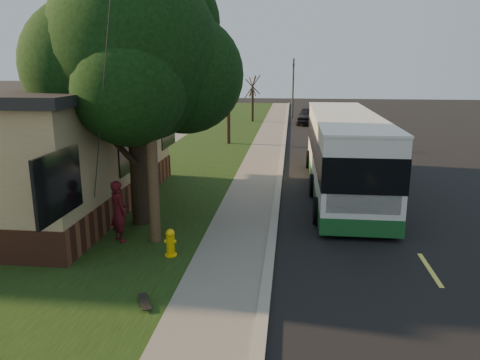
# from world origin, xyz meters

# --- Properties ---
(ground) EXTENTS (120.00, 120.00, 0.00)m
(ground) POSITION_xyz_m (0.00, 0.00, 0.00)
(ground) COLOR black
(ground) RESTS_ON ground
(road) EXTENTS (8.00, 80.00, 0.01)m
(road) POSITION_xyz_m (4.00, 10.00, 0.01)
(road) COLOR black
(road) RESTS_ON ground
(curb) EXTENTS (0.25, 80.00, 0.12)m
(curb) POSITION_xyz_m (0.00, 10.00, 0.06)
(curb) COLOR gray
(curb) RESTS_ON ground
(sidewalk) EXTENTS (2.00, 80.00, 0.08)m
(sidewalk) POSITION_xyz_m (-1.00, 10.00, 0.04)
(sidewalk) COLOR slate
(sidewalk) RESTS_ON ground
(grass_verge) EXTENTS (5.00, 80.00, 0.07)m
(grass_verge) POSITION_xyz_m (-4.50, 10.00, 0.04)
(grass_verge) COLOR black
(grass_verge) RESTS_ON ground
(fire_hydrant) EXTENTS (0.32, 0.32, 0.74)m
(fire_hydrant) POSITION_xyz_m (-2.60, 0.00, 0.43)
(fire_hydrant) COLOR yellow
(fire_hydrant) RESTS_ON grass_verge
(utility_pole) EXTENTS (2.86, 3.21, 9.07)m
(utility_pole) POSITION_xyz_m (-3.31, 0.99, 4.63)
(utility_pole) COLOR #473321
(utility_pole) RESTS_ON ground
(leafy_tree) EXTENTS (6.30, 6.00, 7.80)m
(leafy_tree) POSITION_xyz_m (-4.17, 2.65, 5.17)
(leafy_tree) COLOR black
(leafy_tree) RESTS_ON grass_verge
(bare_tree_near) EXTENTS (1.38, 1.21, 4.31)m
(bare_tree_near) POSITION_xyz_m (-3.50, 18.00, 2.15)
(bare_tree_near) COLOR black
(bare_tree_near) RESTS_ON grass_verge
(bare_tree_far) EXTENTS (1.38, 1.21, 4.03)m
(bare_tree_far) POSITION_xyz_m (-3.00, 30.00, 2.00)
(bare_tree_far) COLOR black
(bare_tree_far) RESTS_ON grass_verge
(traffic_signal) EXTENTS (0.18, 0.22, 5.50)m
(traffic_signal) POSITION_xyz_m (0.50, 34.00, 3.16)
(traffic_signal) COLOR #2D2D30
(traffic_signal) RESTS_ON ground
(transit_bus) EXTENTS (2.64, 11.43, 3.10)m
(transit_bus) POSITION_xyz_m (2.55, 7.37, 1.65)
(transit_bus) COLOR silver
(transit_bus) RESTS_ON ground
(skateboarder) EXTENTS (0.76, 0.75, 1.77)m
(skateboarder) POSITION_xyz_m (-4.31, 0.89, 0.95)
(skateboarder) COLOR #480E14
(skateboarder) RESTS_ON grass_verge
(skateboard_main) EXTENTS (0.50, 0.76, 0.07)m
(skateboard_main) POSITION_xyz_m (-2.50, -2.57, 0.12)
(skateboard_main) COLOR black
(skateboard_main) RESTS_ON grass_verge
(dumpster) EXTENTS (1.73, 1.57, 1.24)m
(dumpster) POSITION_xyz_m (-8.37, 5.89, 0.66)
(dumpster) COLOR #12301F
(dumpster) RESTS_ON building_lot
(distant_car) EXTENTS (2.21, 4.51, 1.48)m
(distant_car) POSITION_xyz_m (1.87, 29.22, 0.74)
(distant_car) COLOR black
(distant_car) RESTS_ON ground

